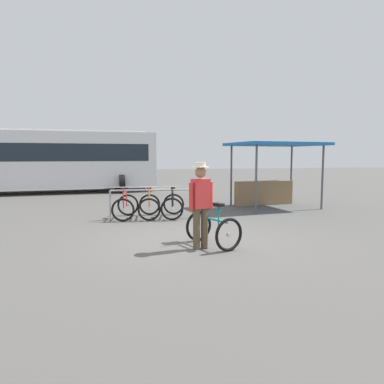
# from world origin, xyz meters

# --- Properties ---
(ground_plane) EXTENTS (80.00, 80.00, 0.00)m
(ground_plane) POSITION_xyz_m (0.00, 0.00, 0.00)
(ground_plane) COLOR #514F4C
(bike_rack_rail) EXTENTS (2.50, 0.28, 0.88)m
(bike_rack_rail) POSITION_xyz_m (-0.51, 2.82, 0.64)
(bike_rack_rail) COLOR #99999E
(bike_rack_rail) RESTS_ON ground
(racked_bike_red) EXTENTS (0.85, 1.22, 0.98)m
(racked_bike_red) POSITION_xyz_m (-1.29, 3.07, 0.37)
(racked_bike_red) COLOR black
(racked_bike_red) RESTS_ON ground
(racked_bike_orange) EXTENTS (0.78, 1.18, 0.98)m
(racked_bike_orange) POSITION_xyz_m (-0.60, 3.00, 0.37)
(racked_bike_orange) COLOR black
(racked_bike_orange) RESTS_ON ground
(racked_bike_black) EXTENTS (0.88, 1.23, 0.98)m
(racked_bike_black) POSITION_xyz_m (0.10, 2.94, 0.37)
(racked_bike_black) COLOR black
(racked_bike_black) RESTS_ON ground
(featured_bicycle) EXTENTS (1.01, 1.26, 1.09)m
(featured_bicycle) POSITION_xyz_m (0.30, -0.46, 0.49)
(featured_bicycle) COLOR black
(featured_bicycle) RESTS_ON ground
(person_with_featured_bike) EXTENTS (0.51, 0.32, 1.72)m
(person_with_featured_bike) POSITION_xyz_m (0.04, -0.75, 0.95)
(person_with_featured_bike) COLOR brown
(person_with_featured_bike) RESTS_ON ground
(bus_distant) EXTENTS (10.17, 3.92, 3.08)m
(bus_distant) POSITION_xyz_m (-4.55, 11.34, 1.74)
(bus_distant) COLOR silver
(bus_distant) RESTS_ON ground
(market_stall) EXTENTS (3.36, 2.67, 2.30)m
(market_stall) POSITION_xyz_m (3.97, 4.50, 1.39)
(market_stall) COLOR #4C4C51
(market_stall) RESTS_ON ground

